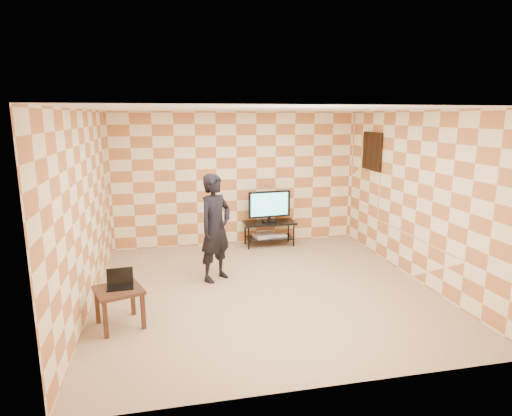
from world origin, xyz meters
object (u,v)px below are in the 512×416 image
at_px(tv_stand, 269,228).
at_px(person, 215,228).
at_px(tv, 269,205).
at_px(side_table, 119,295).

height_order(tv_stand, person, person).
bearing_deg(tv, tv_stand, 84.77).
xyz_separation_m(tv_stand, side_table, (-2.66, -2.97, 0.04)).
height_order(side_table, person, person).
bearing_deg(tv, side_table, -131.84).
bearing_deg(tv_stand, side_table, -131.82).
distance_m(tv_stand, tv, 0.49).
relative_size(tv_stand, side_table, 1.53).
xyz_separation_m(tv_stand, tv, (-0.00, -0.00, 0.49)).
relative_size(tv_stand, tv, 1.21).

